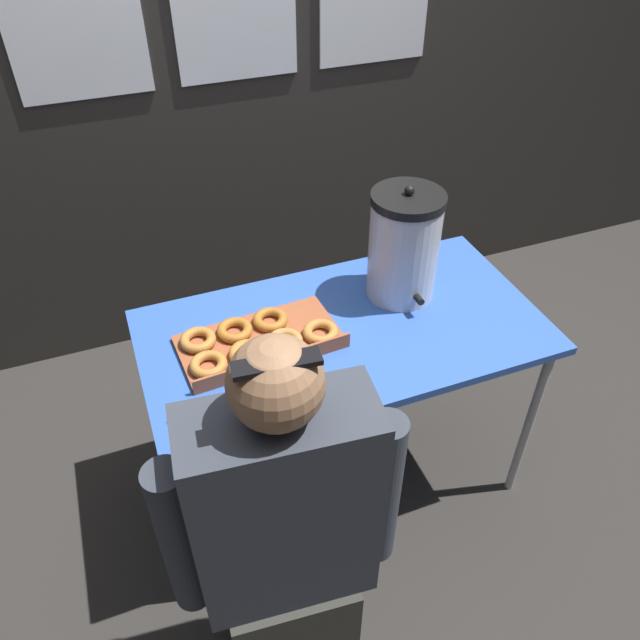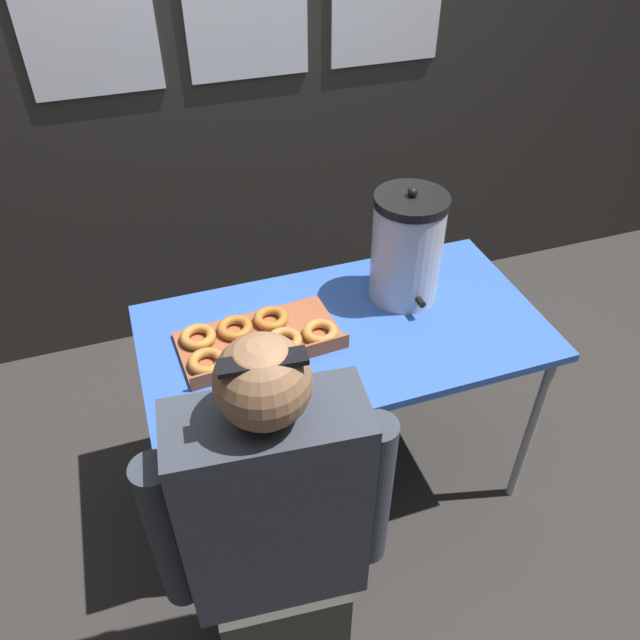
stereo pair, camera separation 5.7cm
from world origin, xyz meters
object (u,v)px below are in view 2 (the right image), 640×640
object	(u,v)px
cell_phone	(187,425)
person_seated	(276,543)
coffee_urn	(407,248)
donut_box	(256,339)

from	to	relation	value
cell_phone	person_seated	world-z (taller)	person_seated
coffee_urn	person_seated	xyz separation A→B (m)	(-0.64, -0.67, -0.33)
coffee_urn	person_seated	bearing A→B (deg)	-133.57
cell_phone	person_seated	distance (m)	0.39
donut_box	person_seated	bearing A→B (deg)	-103.96
cell_phone	donut_box	bearing A→B (deg)	22.34
donut_box	cell_phone	distance (m)	0.36
coffee_urn	cell_phone	distance (m)	0.88
donut_box	coffee_urn	world-z (taller)	coffee_urn
cell_phone	person_seated	xyz separation A→B (m)	(0.15, -0.32, -0.15)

